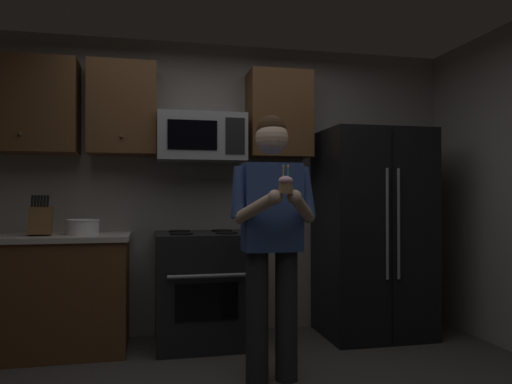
# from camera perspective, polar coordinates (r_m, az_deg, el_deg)

# --- Properties ---
(wall_back) EXTENTS (4.40, 0.10, 2.60)m
(wall_back) POSITION_cam_1_polar(r_m,az_deg,el_deg) (4.47, -4.87, 0.50)
(wall_back) COLOR gray
(wall_back) RESTS_ON ground
(oven_range) EXTENTS (0.76, 0.70, 0.93)m
(oven_range) POSITION_cam_1_polar(r_m,az_deg,el_deg) (4.14, -6.27, -11.09)
(oven_range) COLOR black
(oven_range) RESTS_ON ground
(microwave) EXTENTS (0.74, 0.41, 0.40)m
(microwave) POSITION_cam_1_polar(r_m,az_deg,el_deg) (4.21, -6.42, 6.29)
(microwave) COLOR #9EA0A5
(refrigerator) EXTENTS (0.90, 0.75, 1.80)m
(refrigerator) POSITION_cam_1_polar(r_m,az_deg,el_deg) (4.45, 13.43, -4.63)
(refrigerator) COLOR black
(refrigerator) RESTS_ON ground
(cabinet_row_upper) EXTENTS (2.78, 0.36, 0.76)m
(cabinet_row_upper) POSITION_cam_1_polar(r_m,az_deg,el_deg) (4.28, -14.28, 9.31)
(cabinet_row_upper) COLOR brown
(counter_left) EXTENTS (1.44, 0.66, 0.92)m
(counter_left) POSITION_cam_1_polar(r_m,az_deg,el_deg) (4.23, -24.45, -10.82)
(counter_left) COLOR brown
(counter_left) RESTS_ON ground
(knife_block) EXTENTS (0.16, 0.15, 0.32)m
(knife_block) POSITION_cam_1_polar(r_m,az_deg,el_deg) (4.10, -23.85, -3.05)
(knife_block) COLOR brown
(knife_block) RESTS_ON counter_left
(bowl_large_white) EXTENTS (0.26, 0.26, 0.12)m
(bowl_large_white) POSITION_cam_1_polar(r_m,az_deg,el_deg) (4.10, -19.55, -3.81)
(bowl_large_white) COLOR white
(bowl_large_white) RESTS_ON counter_left
(person) EXTENTS (0.60, 0.48, 1.76)m
(person) POSITION_cam_1_polar(r_m,az_deg,el_deg) (3.23, 1.90, -4.52)
(person) COLOR #262628
(person) RESTS_ON ground
(cupcake) EXTENTS (0.09, 0.09, 0.17)m
(cupcake) POSITION_cam_1_polar(r_m,az_deg,el_deg) (2.91, 3.49, 0.89)
(cupcake) COLOR #A87F56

